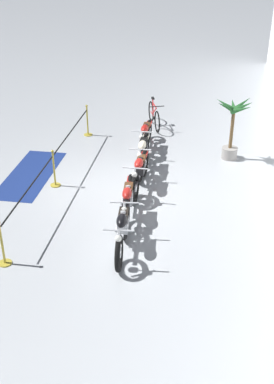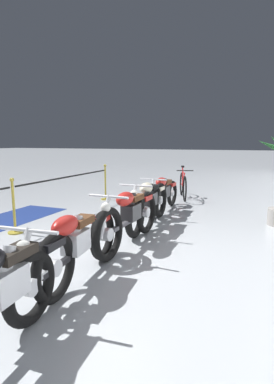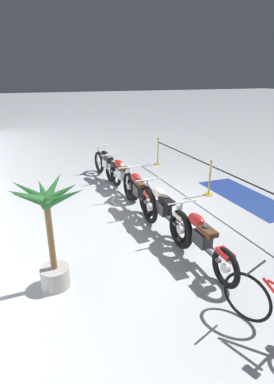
{
  "view_description": "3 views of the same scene",
  "coord_description": "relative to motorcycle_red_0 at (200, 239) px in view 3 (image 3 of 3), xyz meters",
  "views": [
    {
      "loc": [
        11.06,
        2.4,
        6.21
      ],
      "look_at": [
        1.44,
        0.86,
        0.75
      ],
      "focal_mm": 45.0,
      "sensor_mm": 36.0,
      "label": 1
    },
    {
      "loc": [
        4.29,
        2.63,
        1.71
      ],
      "look_at": [
        -1.49,
        0.24,
        0.65
      ],
      "focal_mm": 28.0,
      "sensor_mm": 36.0,
      "label": 2
    },
    {
      "loc": [
        -6.63,
        3.3,
        3.24
      ],
      "look_at": [
        -1.03,
        1.09,
        0.89
      ],
      "focal_mm": 28.0,
      "sensor_mm": 36.0,
      "label": 3
    }
  ],
  "objects": [
    {
      "name": "stanchion_far_left",
      "position": [
        1.41,
        -2.06,
        0.23
      ],
      "size": [
        7.11,
        0.28,
        1.05
      ],
      "color": "gold",
      "rests_on": "ground"
    },
    {
      "name": "motorcycle_red_0",
      "position": [
        0.0,
        0.0,
        0.0
      ],
      "size": [
        2.2,
        0.62,
        0.92
      ],
      "color": "black",
      "rests_on": "ground"
    },
    {
      "name": "motorcycle_black_4",
      "position": [
        5.23,
        0.26,
        0.02
      ],
      "size": [
        2.29,
        0.62,
        0.96
      ],
      "color": "black",
      "rests_on": "ground"
    },
    {
      "name": "ground_plane",
      "position": [
        2.61,
        -0.47,
        -0.46
      ],
      "size": [
        120.0,
        120.0,
        0.0
      ],
      "primitive_type": "plane",
      "color": "#B2B7BC"
    },
    {
      "name": "potted_palm_left_of_row",
      "position": [
        0.24,
        2.6,
        0.6
      ],
      "size": [
        0.98,
        1.08,
        1.91
      ],
      "color": "gray",
      "rests_on": "ground"
    },
    {
      "name": "floor_banner",
      "position": [
        2.21,
        -2.95,
        -0.46
      ],
      "size": [
        3.08,
        1.19,
        0.01
      ],
      "primitive_type": "cube",
      "rotation": [
        0.0,
        0.0,
        0.0
      ],
      "color": "navy",
      "rests_on": "ground"
    },
    {
      "name": "motorcycle_cream_1",
      "position": [
        1.34,
        0.12,
        0.02
      ],
      "size": [
        2.36,
        0.62,
        0.97
      ],
      "color": "black",
      "rests_on": "ground"
    },
    {
      "name": "motorcycle_red_3",
      "position": [
        4.05,
        0.16,
        0.01
      ],
      "size": [
        2.39,
        0.62,
        0.94
      ],
      "color": "black",
      "rests_on": "ground"
    },
    {
      "name": "motorcycle_red_2",
      "position": [
        2.52,
        0.22,
        0.03
      ],
      "size": [
        2.27,
        0.62,
        0.97
      ],
      "color": "black",
      "rests_on": "ground"
    },
    {
      "name": "stanchion_mid_left",
      "position": [
        2.73,
        -2.06,
        -0.1
      ],
      "size": [
        0.28,
        0.28,
        1.05
      ],
      "color": "gold",
      "rests_on": "ground"
    },
    {
      "name": "stanchion_mid_right",
      "position": [
        6.19,
        -2.06,
        -0.1
      ],
      "size": [
        0.28,
        0.28,
        1.05
      ],
      "color": "gold",
      "rests_on": "ground"
    }
  ]
}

